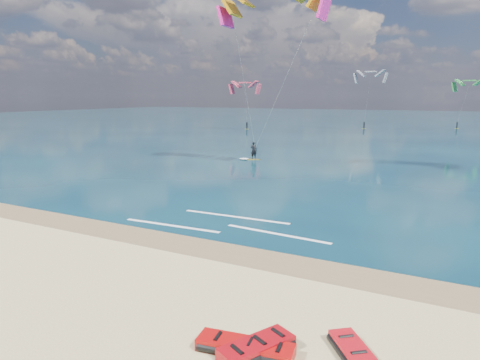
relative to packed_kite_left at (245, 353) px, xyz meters
name	(u,v)px	position (x,y,z in m)	size (l,w,h in m)	color
ground	(360,153)	(-5.93, 43.57, 0.00)	(320.00, 320.00, 0.00)	tan
wet_sand_strip	(195,246)	(-5.93, 6.57, 0.00)	(320.00, 2.40, 0.01)	brown
sea	(414,123)	(-5.93, 107.57, 0.02)	(320.00, 200.00, 0.04)	#092333
packed_kite_left	(245,353)	(0.00, 0.00, 0.00)	(2.91, 1.08, 0.39)	#B60A09
packed_kite_right	(257,354)	(0.31, 0.08, 0.00)	(2.39, 1.19, 0.43)	#A8070F
kitesurfer_main	(263,72)	(-12.85, 29.49, 9.25)	(13.04, 7.60, 18.02)	gold
shoreline_foam	(228,225)	(-6.13, 10.11, 0.05)	(11.47, 3.62, 0.01)	white
distant_kites	(363,104)	(-13.05, 78.98, 5.20)	(45.32, 24.84, 11.60)	gray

